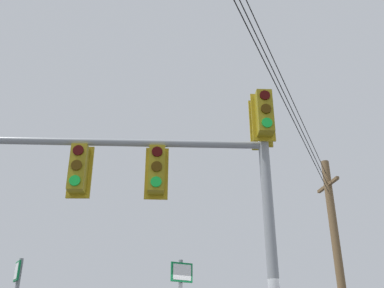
# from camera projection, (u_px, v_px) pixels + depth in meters

# --- Properties ---
(signal_mast_assembly) EXTENTS (1.05, 5.36, 6.09)m
(signal_mast_assembly) POSITION_uv_depth(u_px,v_px,m) (206.00, 176.00, 8.57)
(signal_mast_assembly) COLOR gray
(signal_mast_assembly) RESTS_ON ground
(utility_pole_wooden) EXTENTS (1.67, 0.54, 8.79)m
(utility_pole_wooden) POSITION_uv_depth(u_px,v_px,m) (339.00, 267.00, 17.27)
(utility_pole_wooden) COLOR brown
(utility_pole_wooden) RESTS_ON ground
(overhead_wire_span) EXTENTS (21.46, 8.04, 0.80)m
(overhead_wire_span) POSITION_uv_depth(u_px,v_px,m) (240.00, 0.00, 9.23)
(overhead_wire_span) COLOR black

